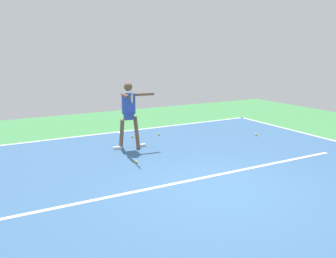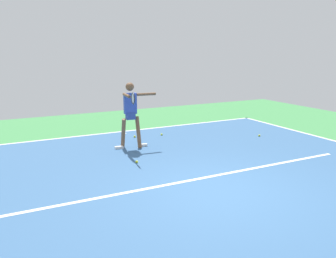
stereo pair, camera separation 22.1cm
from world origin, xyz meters
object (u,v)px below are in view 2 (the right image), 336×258
at_px(tennis_ball_centre_court, 137,162).
at_px(tennis_ball_far_corner, 135,137).
at_px(tennis_player, 131,110).
at_px(tennis_ball_by_baseline, 259,135).
at_px(tennis_ball_near_player, 162,134).

xyz_separation_m(tennis_ball_centre_court, tennis_ball_far_corner, (-0.90, -2.42, 0.00)).
relative_size(tennis_player, tennis_ball_far_corner, 28.23).
bearing_deg(tennis_ball_far_corner, tennis_ball_by_baseline, 155.15).
bearing_deg(tennis_ball_near_player, tennis_ball_centre_court, 51.97).
height_order(tennis_ball_far_corner, tennis_ball_near_player, same).
height_order(tennis_ball_by_baseline, tennis_ball_far_corner, same).
relative_size(tennis_ball_by_baseline, tennis_ball_far_corner, 1.00).
bearing_deg(tennis_ball_far_corner, tennis_ball_centre_court, 69.53).
xyz_separation_m(tennis_ball_far_corner, tennis_ball_near_player, (-0.89, 0.13, 0.00)).
bearing_deg(tennis_player, tennis_ball_centre_court, 79.76).
bearing_deg(tennis_ball_centre_court, tennis_ball_near_player, -128.03).
distance_m(tennis_player, tennis_ball_far_corner, 1.58).
xyz_separation_m(tennis_ball_by_baseline, tennis_ball_centre_court, (4.53, 0.74, 0.00)).
height_order(tennis_player, tennis_ball_by_baseline, tennis_player).
distance_m(tennis_ball_centre_court, tennis_ball_far_corner, 2.58).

